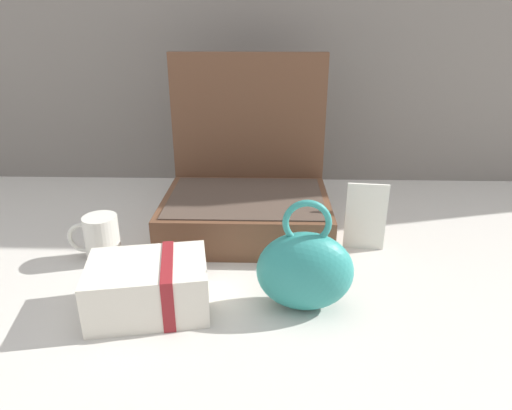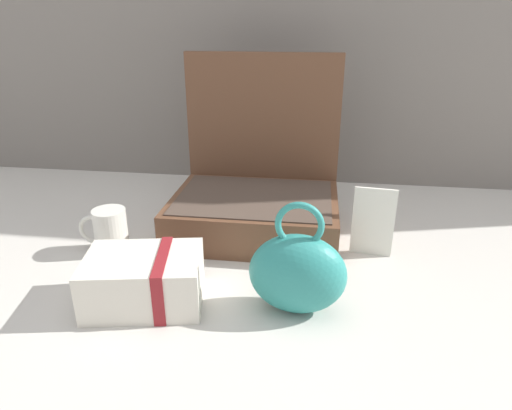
% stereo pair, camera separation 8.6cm
% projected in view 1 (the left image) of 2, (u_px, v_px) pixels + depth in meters
% --- Properties ---
extents(ground_plane, '(6.00, 6.00, 0.00)m').
position_uv_depth(ground_plane, '(270.00, 267.00, 0.94)').
color(ground_plane, beige).
extents(open_suitcase, '(0.39, 0.31, 0.40)m').
position_uv_depth(open_suitcase, '(247.00, 193.00, 1.09)').
color(open_suitcase, brown).
rests_on(open_suitcase, ground_plane).
extents(teal_pouch_handbag, '(0.17, 0.10, 0.21)m').
position_uv_depth(teal_pouch_handbag, '(305.00, 270.00, 0.78)').
color(teal_pouch_handbag, teal).
rests_on(teal_pouch_handbag, ground_plane).
extents(cream_toiletry_bag, '(0.23, 0.18, 0.10)m').
position_uv_depth(cream_toiletry_bag, '(150.00, 286.00, 0.79)').
color(cream_toiletry_bag, silver).
rests_on(cream_toiletry_bag, ground_plane).
extents(coffee_mug, '(0.11, 0.07, 0.10)m').
position_uv_depth(coffee_mug, '(101.00, 238.00, 0.95)').
color(coffee_mug, silver).
rests_on(coffee_mug, ground_plane).
extents(info_card_left, '(0.09, 0.02, 0.15)m').
position_uv_depth(info_card_left, '(366.00, 217.00, 0.98)').
color(info_card_left, white).
rests_on(info_card_left, ground_plane).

